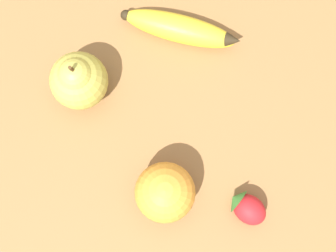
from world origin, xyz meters
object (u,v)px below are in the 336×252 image
(banana, at_px, (181,29))
(strawberry, at_px, (247,208))
(orange, at_px, (165,192))
(pear, at_px, (78,80))

(banana, height_order, strawberry, banana)
(orange, height_order, pear, pear)
(orange, relative_size, pear, 0.81)
(orange, bearing_deg, strawberry, 52.45)
(pear, bearing_deg, strawberry, 25.59)
(banana, relative_size, strawberry, 2.41)
(orange, bearing_deg, banana, 147.06)
(banana, distance_m, strawberry, 0.28)
(banana, xyz_separation_m, pear, (0.01, -0.17, 0.03))
(strawberry, bearing_deg, pear, 0.69)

